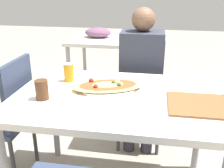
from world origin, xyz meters
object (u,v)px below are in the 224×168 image
chair_side_left (7,114)px  drink_glass (42,90)px  soda_can (69,72)px  person_seated (141,71)px  dining_table (117,106)px  pizza_main (108,86)px  chair_far_seated (141,88)px

chair_side_left → drink_glass: (0.39, -0.22, 0.31)m
soda_can → person_seated: bearing=44.3°
chair_side_left → person_seated: bearing=-59.5°
dining_table → pizza_main: pizza_main is taller
chair_side_left → person_seated: person_seated is taller
chair_far_seated → soda_can: 0.81m
dining_table → drink_glass: size_ratio=10.80×
chair_side_left → soda_can: size_ratio=7.40×
pizza_main → soda_can: soda_can is taller
person_seated → soda_can: person_seated is taller
pizza_main → chair_far_seated: bearing=75.1°
chair_side_left → person_seated: size_ratio=0.75×
chair_far_seated → soda_can: bearing=50.8°
person_seated → drink_glass: person_seated is taller
pizza_main → drink_glass: drink_glass is taller
drink_glass → soda_can: bearing=79.1°
person_seated → drink_glass: bearing=55.5°
person_seated → pizza_main: size_ratio=2.47×
dining_table → soda_can: bearing=153.0°
drink_glass → chair_side_left: bearing=150.2°
dining_table → drink_glass: bearing=-163.3°
chair_side_left → drink_glass: chair_side_left is taller
person_seated → soda_can: 0.67m
chair_side_left → soda_can: 0.56m
pizza_main → person_seated: bearing=72.1°
chair_far_seated → drink_glass: size_ratio=7.95×
chair_far_seated → person_seated: person_seated is taller
chair_far_seated → pizza_main: (-0.18, -0.68, 0.27)m
dining_table → chair_far_seated: (0.11, 0.76, -0.18)m
pizza_main → chair_side_left: bearing=178.9°
soda_can → pizza_main: bearing=-19.2°
dining_table → drink_glass: drink_glass is taller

